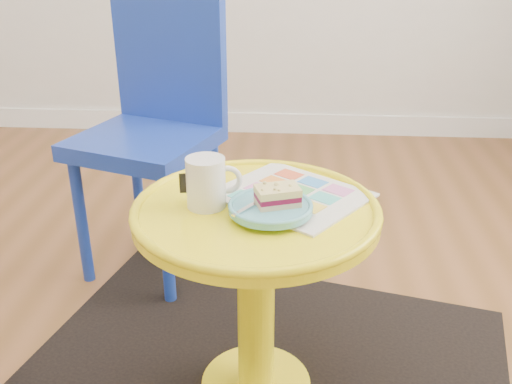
# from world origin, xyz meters

# --- Properties ---
(floor) EXTENTS (4.00, 4.00, 0.00)m
(floor) POSITION_xyz_m (0.00, 0.00, 0.00)
(floor) COLOR brown
(floor) RESTS_ON ground
(side_table) EXTENTS (0.57, 0.57, 0.54)m
(side_table) POSITION_xyz_m (0.50, -0.15, 0.39)
(side_table) COLOR yellow
(side_table) RESTS_ON ground
(chair) EXTENTS (0.53, 0.53, 0.94)m
(chair) POSITION_xyz_m (0.11, 0.51, 0.54)
(chair) COLOR #1935A3
(chair) RESTS_ON ground
(newspaper) EXTENTS (0.42, 0.41, 0.01)m
(newspaper) POSITION_xyz_m (0.58, -0.08, 0.54)
(newspaper) COLOR silver
(newspaper) RESTS_ON side_table
(mug) EXTENTS (0.13, 0.09, 0.12)m
(mug) POSITION_xyz_m (0.39, -0.15, 0.60)
(mug) COLOR silver
(mug) RESTS_ON side_table
(plate) EXTENTS (0.19, 0.19, 0.02)m
(plate) POSITION_xyz_m (0.53, -0.19, 0.56)
(plate) COLOR #5BAFC0
(plate) RESTS_ON newspaper
(cake_slice) EXTENTS (0.11, 0.09, 0.04)m
(cake_slice) POSITION_xyz_m (0.55, -0.18, 0.59)
(cake_slice) COLOR #D3BC8C
(cake_slice) RESTS_ON plate
(fork) EXTENTS (0.09, 0.13, 0.00)m
(fork) POSITION_xyz_m (0.50, -0.19, 0.57)
(fork) COLOR silver
(fork) RESTS_ON plate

